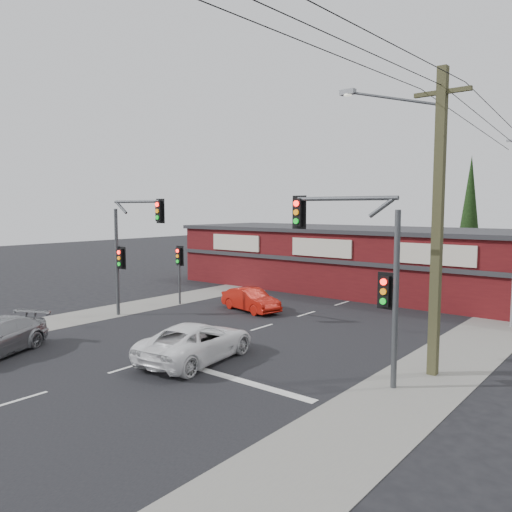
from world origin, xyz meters
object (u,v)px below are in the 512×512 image
Objects in this scene: white_suv at (197,342)px; shop_building at (366,259)px; red_sedan at (251,300)px; utility_pole at (434,213)px.

shop_building is at bearing -90.51° from white_suv.
red_sedan is 0.14× the size of shop_building.
utility_pole is at bearing -97.36° from red_sedan.
utility_pole is (7.13, 3.82, 4.71)m from white_suv.
white_suv is at bearing -151.84° from utility_pole.
utility_pole is at bearing -159.47° from white_suv.
white_suv is 9.36m from utility_pole.
white_suv is 1.32× the size of red_sedan.
red_sedan is at bearing -70.80° from white_suv.
shop_building is at bearing 2.66° from red_sedan.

